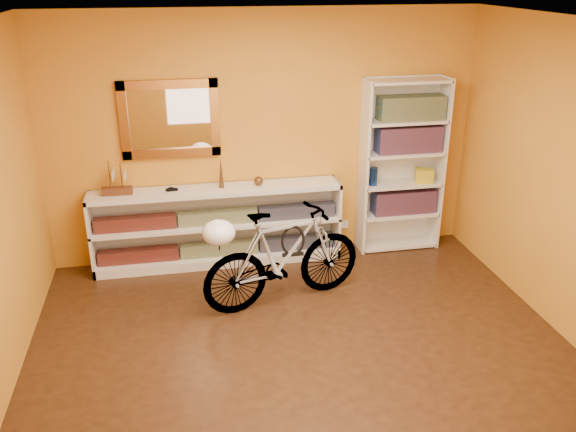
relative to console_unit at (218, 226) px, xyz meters
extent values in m
cube|color=black|center=(0.53, -1.81, -0.43)|extent=(4.50, 4.00, 0.01)
cube|color=silver|center=(0.53, -1.81, 2.18)|extent=(4.50, 4.00, 0.01)
cube|color=orange|center=(0.53, 0.19, 0.88)|extent=(4.50, 0.01, 2.60)
cube|color=#90531A|center=(-0.42, 0.15, 1.12)|extent=(0.98, 0.06, 0.78)
cube|color=silver|center=(1.43, 0.17, -0.17)|extent=(0.09, 0.02, 0.09)
cube|color=black|center=(0.00, -0.02, -0.26)|extent=(2.50, 0.13, 0.14)
cube|color=navy|center=(0.00, -0.02, 0.11)|extent=(2.50, 0.13, 0.14)
imported|color=black|center=(-0.45, 0.00, 0.43)|extent=(0.00, 0.00, 0.00)
cone|color=brown|center=(0.06, 0.00, 0.59)|extent=(0.06, 0.06, 0.32)
sphere|color=brown|center=(0.44, 0.00, 0.47)|extent=(0.09, 0.09, 0.09)
cube|color=maroon|center=(2.06, 0.03, 0.12)|extent=(0.70, 0.22, 0.26)
cube|color=maroon|center=(2.06, 0.03, 0.83)|extent=(0.70, 0.22, 0.28)
cube|color=#1B5361|center=(2.06, 0.03, 1.16)|extent=(0.70, 0.22, 0.25)
cylinder|color=#163899|center=(1.69, 0.01, 0.44)|extent=(0.09, 0.09, 0.20)
cube|color=maroon|center=(1.81, 0.06, 1.13)|extent=(0.17, 0.17, 0.17)
cube|color=gold|center=(2.26, -0.01, 0.42)|extent=(0.22, 0.18, 0.15)
imported|color=silver|center=(0.53, -0.94, 0.05)|extent=(0.81, 1.67, 0.95)
ellipsoid|color=white|center=(-0.07, -1.10, 0.41)|extent=(0.29, 0.28, 0.22)
torus|color=black|center=(0.62, -0.92, 0.19)|extent=(0.23, 0.02, 0.23)
camera|label=1|loc=(-0.39, -5.84, 2.53)|focal=37.52mm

